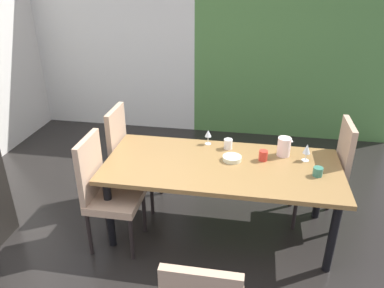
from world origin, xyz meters
TOP-DOWN VIEW (x-y plane):
  - ground_plane at (0.00, 0.00)m, footprint 5.26×5.51m
  - back_panel_interior at (-1.39, 2.71)m, footprint 2.47×0.10m
  - garden_window_panel at (1.24, 2.71)m, footprint 2.79×0.10m
  - dining_table at (0.47, 0.34)m, footprint 2.08×0.94m
  - chair_right_far at (1.45, 0.66)m, footprint 0.44×0.44m
  - chair_left_near at (-0.50, 0.01)m, footprint 0.45×0.44m
  - chair_left_far at (-0.50, 0.66)m, footprint 0.45×0.44m
  - wine_glass_north at (1.21, 0.53)m, footprint 0.07×0.07m
  - wine_glass_south at (0.30, 0.72)m, footprint 0.06×0.06m
  - serving_bowl_west at (0.56, 0.43)m, footprint 0.17×0.17m
  - cup_near_window at (1.28, 0.28)m, footprint 0.08×0.08m
  - cup_rear at (0.83, 0.48)m, footprint 0.08×0.08m
  - cup_left at (0.50, 0.66)m, footprint 0.08×0.08m
  - pitcher_right at (1.02, 0.61)m, footprint 0.14×0.12m

SIDE VIEW (x-z plane):
  - ground_plane at x=0.00m, z-range -0.02..0.00m
  - chair_left_near at x=-0.50m, z-range 0.05..1.09m
  - chair_left_far at x=-0.50m, z-range 0.05..1.10m
  - chair_right_far at x=1.45m, z-range 0.05..1.10m
  - dining_table at x=0.47m, z-range 0.29..1.01m
  - serving_bowl_west at x=0.56m, z-range 0.72..0.76m
  - cup_near_window at x=1.28m, z-range 0.72..0.80m
  - cup_rear at x=0.83m, z-range 0.72..0.82m
  - cup_left at x=0.50m, z-range 0.72..0.82m
  - pitcher_right at x=1.02m, z-range 0.72..0.90m
  - wine_glass_south at x=0.30m, z-range 0.75..0.90m
  - wine_glass_north at x=1.21m, z-range 0.75..0.91m
  - back_panel_interior at x=-1.39m, z-range 0.00..2.71m
  - garden_window_panel at x=1.24m, z-range 0.00..2.71m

